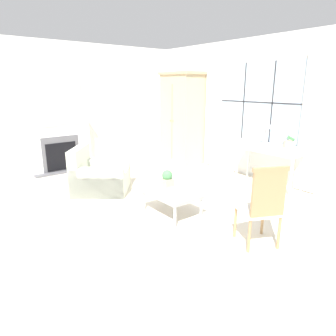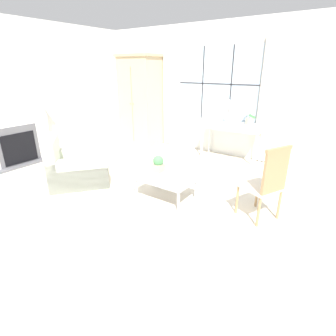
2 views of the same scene
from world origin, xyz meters
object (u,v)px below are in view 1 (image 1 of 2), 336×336
at_px(side_chair_wooden, 263,203).
at_px(console_table, 269,150).
at_px(armoire, 182,118).
at_px(table_lamp, 266,125).
at_px(potted_orchid, 289,137).
at_px(fireplace, 59,142).
at_px(coffee_table, 172,193).
at_px(armchair_upholstered, 99,177).
at_px(pillar_candle, 181,193).
at_px(potted_plant_small, 167,178).

bearing_deg(side_chair_wooden, console_table, 122.46).
relative_size(armoire, table_lamp, 4.49).
bearing_deg(potted_orchid, fireplace, -143.07).
bearing_deg(coffee_table, fireplace, -171.65).
xyz_separation_m(armchair_upholstered, pillar_candle, (1.89, 0.35, 0.17)).
distance_m(side_chair_wooden, coffee_table, 1.44).
xyz_separation_m(fireplace, coffee_table, (3.38, 0.50, -0.33)).
bearing_deg(potted_plant_small, console_table, 82.89).
bearing_deg(side_chair_wooden, potted_plant_small, -174.07).
bearing_deg(pillar_candle, side_chair_wooden, 13.79).
bearing_deg(coffee_table, potted_plant_small, 159.51).
xyz_separation_m(console_table, potted_orchid, (0.34, 0.05, 0.28)).
xyz_separation_m(fireplace, armchair_upholstered, (1.75, 0.11, -0.40)).
bearing_deg(table_lamp, potted_orchid, 9.09).
relative_size(fireplace, potted_orchid, 4.04).
bearing_deg(console_table, potted_plant_small, -97.11).
xyz_separation_m(fireplace, potted_orchid, (3.79, 2.85, 0.32)).
relative_size(table_lamp, armchair_upholstered, 0.38).
bearing_deg(armchair_upholstered, potted_plant_small, 17.98).
height_order(potted_plant_small, pillar_candle, potted_plant_small).
bearing_deg(armchair_upholstered, table_lamp, 59.10).
bearing_deg(armoire, table_lamp, 1.53).
distance_m(potted_orchid, coffee_table, 2.48).
height_order(fireplace, armchair_upholstered, fireplace).
xyz_separation_m(table_lamp, armchair_upholstered, (-1.60, -2.67, -0.90)).
xyz_separation_m(fireplace, table_lamp, (3.35, 2.78, 0.50)).
bearing_deg(console_table, potted_orchid, 7.67).
relative_size(fireplace, potted_plant_small, 7.74).
bearing_deg(potted_orchid, coffee_table, -100.08).
xyz_separation_m(side_chair_wooden, pillar_candle, (-1.14, -0.28, -0.14)).
xyz_separation_m(table_lamp, pillar_candle, (0.29, -2.32, -0.74)).
height_order(console_table, table_lamp, table_lamp).
bearing_deg(armoire, armchair_upholstered, -74.48).
bearing_deg(table_lamp, coffee_table, -89.39).
bearing_deg(console_table, armoire, -177.94).
xyz_separation_m(armoire, console_table, (2.43, 0.09, -0.39)).
bearing_deg(fireplace, potted_orchid, 36.93).
xyz_separation_m(side_chair_wooden, coffee_table, (-1.40, -0.24, -0.23)).
distance_m(coffee_table, pillar_candle, 0.28).
height_order(fireplace, armoire, armoire).
distance_m(fireplace, console_table, 4.45).
bearing_deg(potted_orchid, console_table, -172.33).
height_order(fireplace, coffee_table, fireplace).
bearing_deg(armoire, potted_orchid, 2.75).
bearing_deg(potted_plant_small, potted_orchid, 74.85).
bearing_deg(potted_plant_small, fireplace, -169.82).
height_order(table_lamp, potted_plant_small, table_lamp).
relative_size(potted_orchid, potted_plant_small, 1.91).
distance_m(armchair_upholstered, side_chair_wooden, 3.10).
relative_size(console_table, potted_plant_small, 4.98).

